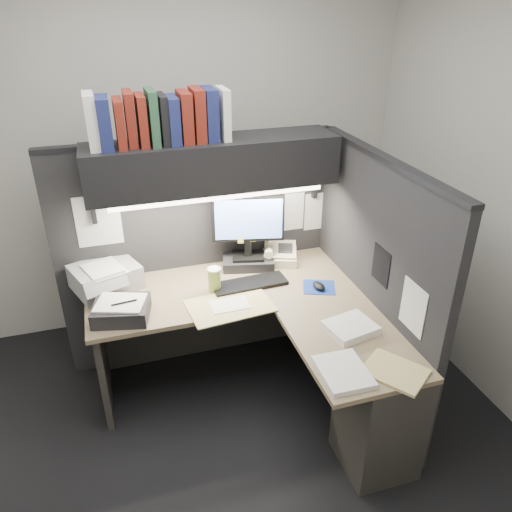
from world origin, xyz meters
name	(u,v)px	position (x,y,z in m)	size (l,w,h in m)	color
floor	(230,435)	(0.00, 0.00, 0.00)	(3.50, 3.50, 0.00)	black
wall_back	(175,156)	(0.00, 1.50, 1.35)	(3.50, 0.04, 2.70)	#B8B6AF
wall_front	(375,497)	(0.00, -1.50, 1.35)	(3.50, 0.04, 2.70)	#B8B6AF
partition_back	(198,254)	(0.03, 0.93, 0.80)	(1.90, 0.06, 1.60)	black
partition_right	(371,286)	(0.98, 0.18, 0.80)	(0.06, 1.50, 1.60)	black
desk	(297,366)	(0.43, 0.00, 0.44)	(1.70, 1.53, 0.73)	#837353
overhead_shelf	(213,164)	(0.12, 0.75, 1.50)	(1.55, 0.34, 0.30)	black
task_light_tube	(219,197)	(0.12, 0.61, 1.33)	(0.04, 0.04, 1.32)	white
monitor	(248,240)	(0.35, 0.77, 0.94)	(0.48, 0.29, 0.53)	black
keyboard	(249,284)	(0.29, 0.52, 0.74)	(0.49, 0.16, 0.02)	black
mousepad	(319,287)	(0.71, 0.36, 0.73)	(0.20, 0.19, 0.00)	navy
mouse	(319,286)	(0.70, 0.35, 0.75)	(0.07, 0.11, 0.04)	black
telephone	(279,254)	(0.59, 0.79, 0.78)	(0.25, 0.26, 0.10)	beige
coffee_cup	(214,280)	(0.05, 0.53, 0.81)	(0.08, 0.08, 0.15)	#AFAF46
printer	(106,277)	(-0.61, 0.78, 0.81)	(0.39, 0.33, 0.16)	#9C9EA1
notebook_stack	(122,311)	(-0.54, 0.40, 0.78)	(0.31, 0.26, 0.09)	black
open_folder	(230,306)	(0.10, 0.32, 0.73)	(0.51, 0.33, 0.01)	tan
paper_stack_a	(350,328)	(0.68, -0.13, 0.76)	(0.26, 0.22, 0.05)	white
paper_stack_b	(343,372)	(0.49, -0.45, 0.74)	(0.23, 0.29, 0.03)	white
manila_stack	(395,372)	(0.74, -0.52, 0.74)	(0.23, 0.30, 0.02)	tan
binder_row	(159,118)	(-0.18, 0.75, 1.79)	(0.81, 0.26, 0.31)	white
pinned_papers	(268,236)	(0.42, 0.56, 1.05)	(1.76, 1.31, 0.51)	white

